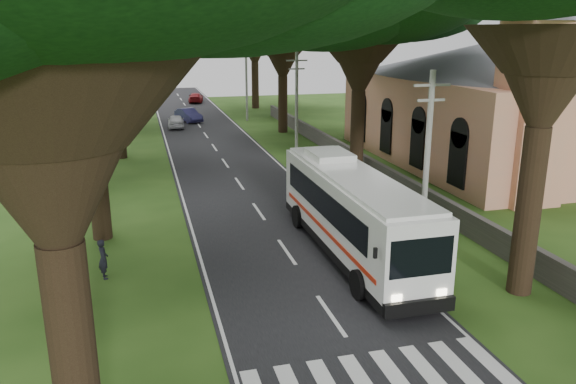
{
  "coord_description": "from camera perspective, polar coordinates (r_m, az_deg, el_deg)",
  "views": [
    {
      "loc": [
        -5.9,
        -14.48,
        9.48
      ],
      "look_at": [
        0.59,
        9.99,
        2.2
      ],
      "focal_mm": 35.0,
      "sensor_mm": 36.0,
      "label": 1
    }
  ],
  "objects": [
    {
      "name": "distant_car_b",
      "position": [
        62.03,
        -10.08,
        7.7
      ],
      "size": [
        2.87,
        4.55,
        1.41
      ],
      "primitive_type": "imported",
      "rotation": [
        0.0,
        0.0,
        0.35
      ],
      "color": "#22204C",
      "rests_on": "road"
    },
    {
      "name": "tree_r_far",
      "position": [
        71.97,
        -3.47,
        17.68
      ],
      "size": [
        14.15,
        14.15,
        14.69
      ],
      "color": "black",
      "rests_on": "ground"
    },
    {
      "name": "coach_bus",
      "position": [
        24.48,
        6.49,
        -1.91
      ],
      "size": [
        2.98,
        12.47,
        3.67
      ],
      "rotation": [
        0.0,
        0.0,
        0.0
      ],
      "color": "white",
      "rests_on": "ground"
    },
    {
      "name": "property_wall",
      "position": [
        42.21,
        6.19,
        3.81
      ],
      "size": [
        0.35,
        50.0,
        1.2
      ],
      "primitive_type": "cube",
      "color": "#383533",
      "rests_on": "ground"
    },
    {
      "name": "distant_car_c",
      "position": [
        79.01,
        -9.35,
        9.45
      ],
      "size": [
        2.5,
        4.72,
        1.3
      ],
      "primitive_type": "imported",
      "rotation": [
        0.0,
        0.0,
        2.99
      ],
      "color": "maroon",
      "rests_on": "road"
    },
    {
      "name": "crosswalk",
      "position": [
        16.75,
        9.08,
        -18.66
      ],
      "size": [
        8.0,
        3.0,
        0.01
      ],
      "primitive_type": "cube",
      "color": "silver",
      "rests_on": "ground"
    },
    {
      "name": "tree_r_midb",
      "position": [
        54.18,
        -0.55,
        17.37
      ],
      "size": [
        12.79,
        12.79,
        13.61
      ],
      "color": "black",
      "rests_on": "ground"
    },
    {
      "name": "pole_mid",
      "position": [
        42.39,
        0.88,
        8.86
      ],
      "size": [
        1.6,
        0.24,
        8.0
      ],
      "color": "gray",
      "rests_on": "ground"
    },
    {
      "name": "pole_far",
      "position": [
        61.77,
        -4.24,
        11.08
      ],
      "size": [
        1.6,
        0.24,
        8.0
      ],
      "color": "gray",
      "rests_on": "ground"
    },
    {
      "name": "pedestrian",
      "position": [
        23.47,
        -18.25,
        -6.48
      ],
      "size": [
        0.51,
        0.66,
        1.63
      ],
      "primitive_type": "imported",
      "rotation": [
        0.0,
        0.0,
        1.79
      ],
      "color": "black",
      "rests_on": "ground"
    },
    {
      "name": "ground",
      "position": [
        18.29,
        6.49,
        -15.3
      ],
      "size": [
        140.0,
        140.0,
        0.0
      ],
      "primitive_type": "plane",
      "color": "#244513",
      "rests_on": "ground"
    },
    {
      "name": "distant_car_a",
      "position": [
        58.2,
        -11.31,
        7.07
      ],
      "size": [
        1.84,
        4.07,
        1.35
      ],
      "primitive_type": "imported",
      "rotation": [
        0.0,
        0.0,
        3.08
      ],
      "color": "#A6A6AB",
      "rests_on": "road"
    },
    {
      "name": "road",
      "position": [
        41.03,
        -6.18,
        2.61
      ],
      "size": [
        8.0,
        120.0,
        0.04
      ],
      "primitive_type": "cube",
      "color": "black",
      "rests_on": "ground"
    },
    {
      "name": "church",
      "position": [
        43.4,
        18.7,
        9.17
      ],
      "size": [
        14.0,
        24.0,
        11.6
      ],
      "color": "#E79571",
      "rests_on": "ground"
    },
    {
      "name": "pole_near",
      "position": [
        24.03,
        13.91,
        2.83
      ],
      "size": [
        1.6,
        0.24,
        8.0
      ],
      "color": "gray",
      "rests_on": "ground"
    }
  ]
}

